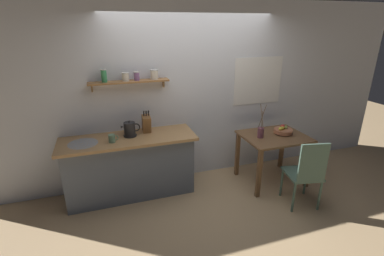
% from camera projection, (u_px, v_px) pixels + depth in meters
% --- Properties ---
extents(ground_plane, '(14.00, 14.00, 0.00)m').
position_uv_depth(ground_plane, '(204.00, 193.00, 4.13)').
color(ground_plane, tan).
extents(back_wall, '(6.80, 0.11, 2.70)m').
position_uv_depth(back_wall, '(203.00, 93.00, 4.30)').
color(back_wall, silver).
rests_on(back_wall, ground_plane).
extents(kitchen_counter, '(1.83, 0.63, 0.90)m').
position_uv_depth(kitchen_counter, '(130.00, 166.00, 3.96)').
color(kitchen_counter, slate).
rests_on(kitchen_counter, ground_plane).
extents(wall_shelf, '(1.07, 0.20, 0.30)m').
position_uv_depth(wall_shelf, '(131.00, 79.00, 3.73)').
color(wall_shelf, '#9E6B3D').
extents(dining_table, '(0.95, 0.77, 0.77)m').
position_uv_depth(dining_table, '(273.00, 143.00, 4.24)').
color(dining_table, brown).
rests_on(dining_table, ground_plane).
extents(dining_chair_near, '(0.50, 0.51, 0.98)m').
position_uv_depth(dining_chair_near, '(306.00, 172.00, 3.64)').
color(dining_chair_near, '#4C6B5B').
rests_on(dining_chair_near, ground_plane).
extents(fruit_bowl, '(0.28, 0.28, 0.13)m').
position_uv_depth(fruit_bowl, '(283.00, 130.00, 4.26)').
color(fruit_bowl, '#BC704C').
rests_on(fruit_bowl, dining_table).
extents(twig_vase, '(0.10, 0.09, 0.52)m').
position_uv_depth(twig_vase, '(261.00, 132.00, 4.09)').
color(twig_vase, brown).
rests_on(twig_vase, dining_table).
extents(electric_kettle, '(0.26, 0.18, 0.22)m').
position_uv_depth(electric_kettle, '(130.00, 129.00, 3.81)').
color(electric_kettle, black).
rests_on(electric_kettle, kitchen_counter).
extents(knife_block, '(0.11, 0.19, 0.33)m').
position_uv_depth(knife_block, '(146.00, 123.00, 3.93)').
color(knife_block, brown).
rests_on(knife_block, kitchen_counter).
extents(coffee_mug_by_sink, '(0.13, 0.08, 0.11)m').
position_uv_depth(coffee_mug_by_sink, '(112.00, 138.00, 3.62)').
color(coffee_mug_by_sink, slate).
rests_on(coffee_mug_by_sink, kitchen_counter).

